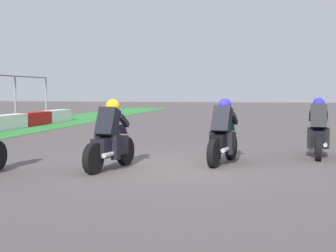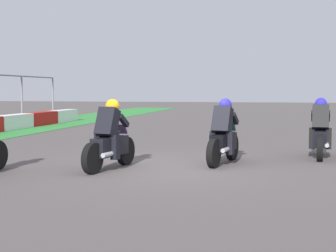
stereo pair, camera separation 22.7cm
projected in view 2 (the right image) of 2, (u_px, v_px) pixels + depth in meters
name	position (u px, v px, depth m)	size (l,w,h in m)	color
ground_plane	(169.00, 167.00, 11.27)	(120.00, 120.00, 0.00)	#514A49
rider_lane_a	(320.00, 133.00, 12.80)	(2.04, 0.55, 1.51)	black
rider_lane_b	(224.00, 137.00, 11.75)	(2.03, 0.63, 1.51)	black
rider_lane_c	(110.00, 140.00, 10.93)	(2.03, 0.63, 1.51)	black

